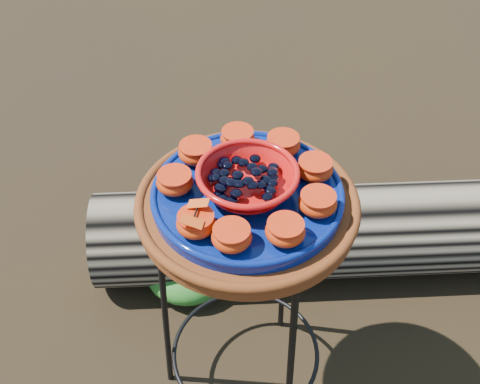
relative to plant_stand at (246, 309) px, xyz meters
The scene contains 19 objects.
ground 0.35m from the plant_stand, ahead, with size 60.00×60.00×0.00m, color black.
plant_stand is the anchor object (origin of this frame).
terracotta_saucer 0.37m from the plant_stand, ahead, with size 0.46×0.46×0.04m, color maroon.
cobalt_plate 0.40m from the plant_stand, ahead, with size 0.40×0.40×0.03m, color #060B48.
red_bowl 0.44m from the plant_stand, ahead, with size 0.20×0.20×0.06m, color red, non-canonical shape.
glass_gems 0.48m from the plant_stand, ahead, with size 0.15×0.15×0.03m, color black, non-canonical shape.
orange_half_0 0.46m from the plant_stand, 100.91° to the right, with size 0.08×0.08×0.04m, color #A72300.
orange_half_1 0.46m from the plant_stand, 71.17° to the right, with size 0.08×0.08×0.04m, color #A72300.
orange_half_2 0.46m from the plant_stand, 31.17° to the right, with size 0.08×0.08×0.04m, color #A72300.
orange_half_3 0.46m from the plant_stand, ahead, with size 0.08×0.08×0.04m, color #A72300.
orange_half_4 0.46m from the plant_stand, 48.83° to the left, with size 0.08×0.08×0.04m, color #A72300.
orange_half_5 0.46m from the plant_stand, 88.83° to the left, with size 0.08×0.08×0.04m, color #A72300.
orange_half_6 0.46m from the plant_stand, 128.83° to the left, with size 0.08×0.08×0.04m, color #A72300.
orange_half_7 0.46m from the plant_stand, 168.83° to the left, with size 0.08×0.08×0.04m, color #A72300.
orange_half_8 0.46m from the plant_stand, 151.17° to the right, with size 0.08×0.08×0.04m, color #A72300.
butterfly 0.49m from the plant_stand, 100.91° to the right, with size 0.09×0.06×0.02m, color #D64610, non-canonical shape.
driftwood_log 0.60m from the plant_stand, 83.81° to the left, with size 1.65×0.43×0.31m, color black, non-canonical shape.
foliage_left 0.49m from the plant_stand, 148.26° to the left, with size 0.28×0.28×0.14m, color #2D6722.
foliage_back 0.55m from the plant_stand, 108.79° to the left, with size 0.30×0.30×0.15m, color #2D6722.
Camera 1 is at (0.45, -0.78, 1.62)m, focal length 45.00 mm.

